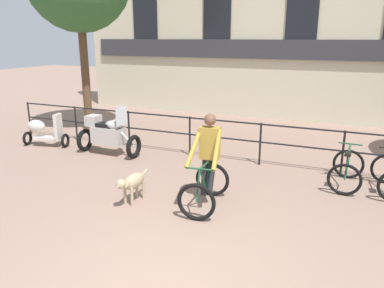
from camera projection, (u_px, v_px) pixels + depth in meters
name	position (u px, v px, depth m)	size (l,w,h in m)	color
canal_railing	(261.00, 137.00, 9.04)	(15.05, 0.05, 1.05)	black
cyclist_with_bike	(207.00, 166.00, 6.84)	(0.80, 1.24, 1.70)	black
dog	(132.00, 182.00, 7.00)	(0.28, 0.97, 0.59)	tan
parked_motorcycle	(108.00, 134.00, 9.89)	(1.71, 0.64, 1.35)	black
parked_bicycle_near_lamp	(347.00, 170.00, 7.79)	(0.71, 1.14, 0.86)	black
parked_scooter	(44.00, 131.00, 10.69)	(1.34, 0.67, 0.96)	black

